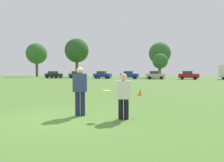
# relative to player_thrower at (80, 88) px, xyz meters

# --- Properties ---
(ground_plane) EXTENTS (156.52, 156.52, 0.00)m
(ground_plane) POSITION_rel_player_thrower_xyz_m (-0.31, -0.79, -0.99)
(ground_plane) COLOR #517A33
(player_thrower) EXTENTS (0.55, 0.41, 1.76)m
(player_thrower) POSITION_rel_player_thrower_xyz_m (0.00, 0.00, 0.00)
(player_thrower) COLOR #1E234C
(player_thrower) RESTS_ON ground
(player_defender) EXTENTS (0.51, 0.35, 1.53)m
(player_defender) POSITION_rel_player_thrower_xyz_m (1.63, -0.12, -0.14)
(player_defender) COLOR black
(player_defender) RESTS_ON ground
(frisbee) EXTENTS (0.27, 0.27, 0.06)m
(frisbee) POSITION_rel_player_thrower_xyz_m (1.08, -0.24, -0.04)
(frisbee) COLOR yellow
(traffic_cone) EXTENTS (0.32, 0.32, 0.48)m
(traffic_cone) POSITION_rel_player_thrower_xyz_m (1.30, 6.98, -0.76)
(traffic_cone) COLOR #D8590C
(traffic_cone) RESTS_ON ground
(parked_car_near_left) EXTENTS (4.27, 2.34, 1.82)m
(parked_car_near_left) POSITION_rel_player_thrower_xyz_m (-25.26, 39.08, -0.07)
(parked_car_near_left) COLOR black
(parked_car_near_left) RESTS_ON ground
(parked_car_mid_left) EXTENTS (4.27, 2.34, 1.82)m
(parked_car_mid_left) POSITION_rel_player_thrower_xyz_m (-19.21, 40.50, -0.07)
(parked_car_mid_left) COLOR #0C4C2D
(parked_car_mid_left) RESTS_ON ground
(parked_car_center) EXTENTS (4.27, 2.34, 1.82)m
(parked_car_center) POSITION_rel_player_thrower_xyz_m (-12.00, 39.43, -0.07)
(parked_car_center) COLOR navy
(parked_car_center) RESTS_ON ground
(parked_car_mid_right) EXTENTS (4.27, 2.34, 1.82)m
(parked_car_mid_right) POSITION_rel_player_thrower_xyz_m (-5.33, 39.64, -0.07)
(parked_car_mid_right) COLOR navy
(parked_car_mid_right) RESTS_ON ground
(parked_car_near_right) EXTENTS (4.27, 2.34, 1.82)m
(parked_car_near_right) POSITION_rel_player_thrower_xyz_m (0.77, 38.83, -0.07)
(parked_car_near_right) COLOR #B7AD99
(parked_car_near_right) RESTS_ON ground
(parked_car_far_right) EXTENTS (4.27, 2.34, 1.82)m
(parked_car_far_right) POSITION_rel_player_thrower_xyz_m (7.71, 39.20, -0.07)
(parked_car_far_right) COLOR maroon
(parked_car_far_right) RESTS_ON ground
(tree_west_oak) EXTENTS (7.06, 7.06, 11.48)m
(tree_west_oak) POSITION_rel_player_thrower_xyz_m (-39.81, 52.17, 6.90)
(tree_west_oak) COLOR brown
(tree_west_oak) RESTS_ON ground
(tree_west_maple) EXTENTS (7.19, 7.19, 11.69)m
(tree_west_maple) POSITION_rel_player_thrower_xyz_m (-22.96, 48.28, 7.05)
(tree_west_maple) COLOR brown
(tree_west_maple) RESTS_ON ground
(tree_center_elm) EXTENTS (6.18, 6.18, 10.05)m
(tree_center_elm) POSITION_rel_player_thrower_xyz_m (1.28, 51.52, 5.92)
(tree_center_elm) COLOR brown
(tree_center_elm) RESTS_ON ground
(tree_east_birch) EXTENTS (4.01, 4.01, 6.51)m
(tree_east_birch) POSITION_rel_player_thrower_xyz_m (1.54, 47.05, 3.49)
(tree_east_birch) COLOR brown
(tree_east_birch) RESTS_ON ground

